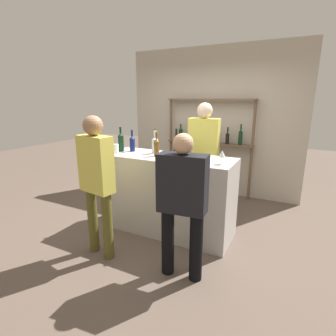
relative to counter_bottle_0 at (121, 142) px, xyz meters
The scene contains 15 objects.
ground_plane 1.46m from the counter_bottle_0, ahead, with size 16.00×16.00×0.00m, color brown.
bar_counter 1.04m from the counter_bottle_0, ahead, with size 1.82×0.66×1.10m, color #B7B2AD.
back_wall 2.09m from the counter_bottle_0, 68.13° to the left, with size 3.42×0.12×2.80m, color #B2A899.
back_shelf 1.92m from the counter_bottle_0, 66.39° to the left, with size 1.69×0.18×1.85m.
counter_bottle_0 is the anchor object (origin of this frame).
counter_bottle_1 0.85m from the counter_bottle_0, ahead, with size 0.08×0.08×0.37m.
counter_bottle_2 0.17m from the counter_bottle_0, 28.25° to the left, with size 0.08×0.08×0.32m.
counter_bottle_3 0.63m from the counter_bottle_0, ahead, with size 0.07×0.07×0.34m.
counter_bottle_4 0.53m from the counter_bottle_0, 11.31° to the left, with size 0.09×0.09×0.35m.
counter_bottle_5 1.13m from the counter_bottle_0, ahead, with size 0.08×0.08×0.32m.
wine_glass 1.55m from the counter_bottle_0, ahead, with size 0.09×0.09×0.17m.
cork_jar 0.15m from the counter_bottle_0, 93.26° to the right, with size 0.10×0.10×0.13m.
server_behind_counter 1.29m from the counter_bottle_0, 37.78° to the left, with size 0.48×0.25×1.80m.
customer_right 1.64m from the counter_bottle_0, 31.61° to the right, with size 0.51×0.26×1.54m.
customer_left 0.99m from the counter_bottle_0, 70.39° to the right, with size 0.45×0.25×1.68m.
Camera 1 is at (1.57, -3.10, 1.86)m, focal length 28.00 mm.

